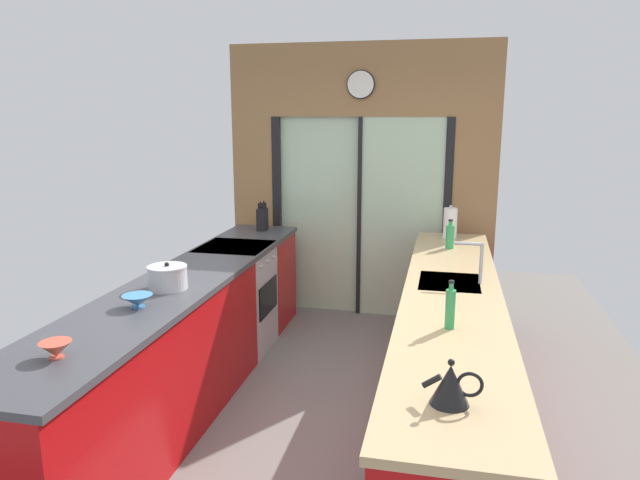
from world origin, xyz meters
name	(u,v)px	position (x,y,z in m)	size (l,w,h in m)	color
ground_plane	(322,392)	(0.00, 0.60, -0.01)	(5.04, 7.60, 0.02)	slate
back_wall_unit	(360,166)	(0.00, 2.40, 1.52)	(2.64, 0.12, 2.70)	olive
left_counter_run	(179,346)	(-0.91, 0.13, 0.47)	(0.62, 3.80, 0.92)	#AD0C0F
right_counter_run	(449,360)	(0.91, 0.30, 0.46)	(0.62, 3.80, 0.92)	#AD0C0F
sink_faucet	(477,256)	(1.06, 0.55, 1.10)	(0.19, 0.02, 0.28)	#B7BABC
oven_range	(236,298)	(-0.91, 1.25, 0.46)	(0.60, 0.60, 0.92)	#B7BABC
mixing_bowl_near	(56,349)	(-0.89, -1.12, 0.96)	(0.15, 0.15, 0.08)	#BC4C38
mixing_bowl_far	(138,301)	(-0.89, -0.39, 0.96)	(0.18, 0.18, 0.08)	teal
knife_block	(262,219)	(-0.89, 1.97, 1.03)	(0.09, 0.14, 0.29)	black
stock_pot	(168,277)	(-0.89, -0.01, 1.00)	(0.25, 0.25, 0.18)	#B7BABC
kettle	(451,385)	(0.89, -1.17, 1.00)	(0.24, 0.16, 0.19)	black
soap_bottle_near	(450,308)	(0.89, -0.34, 1.03)	(0.05, 0.05, 0.26)	#339E56
soap_bottle_far	(450,236)	(0.89, 1.56, 1.02)	(0.07, 0.07, 0.25)	#339E56
paper_towel_roll	(450,224)	(0.89, 1.96, 1.06)	(0.14, 0.14, 0.31)	#B7BABC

